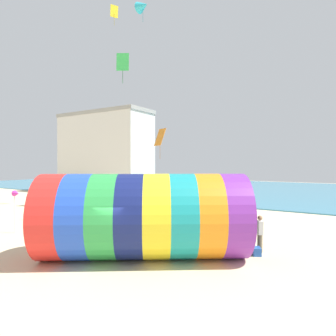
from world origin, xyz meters
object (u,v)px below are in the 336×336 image
at_px(kite_cyan_delta, 143,6).
at_px(kite_green_diamond, 123,62).
at_px(beach_flag, 16,195).
at_px(cooler_box, 256,251).
at_px(kite_orange_diamond, 160,137).
at_px(giant_inflatable_tube, 144,216).
at_px(kite_yellow_diamond, 114,12).
at_px(kite_handler, 260,233).
at_px(bystander_near_water, 122,206).

xyz_separation_m(kite_cyan_delta, kite_green_diamond, (2.60, -5.77, -7.07)).
bearing_deg(beach_flag, kite_green_diamond, 57.68).
xyz_separation_m(beach_flag, cooler_box, (13.29, 3.37, -2.09)).
bearing_deg(kite_orange_diamond, kite_cyan_delta, -163.39).
relative_size(giant_inflatable_tube, kite_green_diamond, 4.52).
bearing_deg(kite_yellow_diamond, giant_inflatable_tube, -43.06).
xyz_separation_m(kite_handler, cooler_box, (-0.01, -0.54, -0.71)).
relative_size(kite_handler, kite_yellow_diamond, 0.94).
bearing_deg(beach_flag, kite_orange_diamond, 78.35).
xyz_separation_m(kite_yellow_diamond, kite_green_diamond, (5.87, -5.63, -7.40)).
bearing_deg(cooler_box, bystander_near_water, 161.32).
height_order(kite_orange_diamond, beach_flag, kite_orange_diamond).
distance_m(kite_cyan_delta, kite_green_diamond, 9.49).
relative_size(bystander_near_water, beach_flag, 0.67).
relative_size(bystander_near_water, cooler_box, 3.30).
bearing_deg(kite_green_diamond, kite_yellow_diamond, 136.21).
xyz_separation_m(kite_handler, kite_green_diamond, (-9.79, 1.63, 10.20)).
bearing_deg(beach_flag, kite_cyan_delta, 85.41).
bearing_deg(kite_green_diamond, kite_cyan_delta, 114.26).
height_order(kite_orange_diamond, kite_green_diamond, kite_green_diamond).
xyz_separation_m(kite_orange_diamond, beach_flag, (-2.43, -11.77, -4.18)).
distance_m(kite_yellow_diamond, beach_flag, 19.83).
xyz_separation_m(kite_cyan_delta, cooler_box, (12.39, -7.95, -17.98)).
relative_size(giant_inflatable_tube, beach_flag, 3.68).
bearing_deg(beach_flag, bystander_near_water, 74.74).
bearing_deg(kite_cyan_delta, kite_green_diamond, -65.74).
relative_size(kite_orange_diamond, beach_flag, 1.06).
distance_m(bystander_near_water, cooler_box, 11.98).
bearing_deg(beach_flag, giant_inflatable_tube, 2.29).
distance_m(kite_handler, cooler_box, 0.89).
bearing_deg(bystander_near_water, kite_yellow_diamond, 137.42).
relative_size(kite_handler, bystander_near_water, 1.01).
height_order(kite_yellow_diamond, beach_flag, kite_yellow_diamond).
bearing_deg(kite_handler, giant_inflatable_tube, -139.19).
xyz_separation_m(kite_cyan_delta, bystander_near_water, (1.06, -4.12, -17.28)).
height_order(kite_cyan_delta, kite_orange_diamond, kite_cyan_delta).
relative_size(kite_cyan_delta, cooler_box, 3.75).
xyz_separation_m(kite_green_diamond, beach_flag, (-3.51, -5.54, -8.81)).
xyz_separation_m(giant_inflatable_tube, bystander_near_water, (-7.23, 6.83, -0.98)).
bearing_deg(beach_flag, kite_yellow_diamond, 101.96).
bearing_deg(kite_cyan_delta, giant_inflatable_tube, -52.86).
bearing_deg(kite_green_diamond, bystander_near_water, 133.04).
bearing_deg(kite_orange_diamond, giant_inflatable_tube, -59.29).
bearing_deg(kite_handler, kite_yellow_diamond, 155.12).
bearing_deg(kite_handler, kite_orange_diamond, 144.15).
bearing_deg(bystander_near_water, cooler_box, -18.68).
distance_m(kite_yellow_diamond, kite_cyan_delta, 3.29).
distance_m(kite_yellow_diamond, cooler_box, 25.32).
bearing_deg(kite_cyan_delta, kite_yellow_diamond, -177.60).
distance_m(kite_handler, kite_green_diamond, 14.23).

